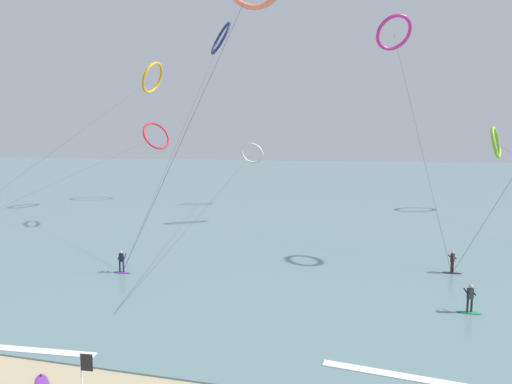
{
  "coord_description": "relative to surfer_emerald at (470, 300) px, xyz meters",
  "views": [
    {
      "loc": [
        7.31,
        -8.25,
        9.95
      ],
      "look_at": [
        0.0,
        22.3,
        6.19
      ],
      "focal_mm": 29.92,
      "sensor_mm": 36.0,
      "label": 1
    }
  ],
  "objects": [
    {
      "name": "beach_flag",
      "position": [
        -15.44,
        -13.82,
        1.04
      ],
      "size": [
        0.47,
        0.07,
        2.79
      ],
      "color": "silver",
      "rests_on": "ground"
    },
    {
      "name": "kite_magenta",
      "position": [
        -2.99,
        25.57,
        21.11
      ],
      "size": [
        6.05,
        19.9,
        23.78
      ],
      "rotation": [
        0.0,
        0.0,
        3.58
      ],
      "color": "#CC288E",
      "rests_on": "ground"
    },
    {
      "name": "surfer_emerald",
      "position": [
        0.0,
        0.0,
        0.0
      ],
      "size": [
        1.4,
        0.69,
        1.7
      ],
      "rotation": [
        0.0,
        0.0,
        3.64
      ],
      "color": "#199351",
      "rests_on": "ground"
    },
    {
      "name": "kite_ivory",
      "position": [
        -22.37,
        37.8,
        7.24
      ],
      "size": [
        4.4,
        44.44,
        9.76
      ],
      "rotation": [
        0.0,
        0.0,
        3.05
      ],
      "color": "silver",
      "rests_on": "ground"
    },
    {
      "name": "sea_water",
      "position": [
        -13.8,
        89.7,
        -0.78
      ],
      "size": [
        400.0,
        200.0,
        0.08
      ],
      "primitive_type": "cube",
      "color": "slate",
      "rests_on": "ground"
    },
    {
      "name": "kite_amber",
      "position": [
        -35.53,
        31.57,
        18.12
      ],
      "size": [
        3.88,
        39.79,
        21.23
      ],
      "rotation": [
        0.0,
        0.0,
        4.67
      ],
      "color": "orange",
      "rests_on": "ground"
    },
    {
      "name": "kite_crimson",
      "position": [
        -39.39,
        39.98,
        9.98
      ],
      "size": [
        4.63,
        51.06,
        13.16
      ],
      "rotation": [
        0.0,
        0.0,
        1.08
      ],
      "color": "red",
      "rests_on": "ground"
    },
    {
      "name": "kite_navy",
      "position": [
        -21.54,
        20.32,
        20.29
      ],
      "size": [
        4.06,
        20.46,
        22.98
      ],
      "rotation": [
        0.0,
        0.0,
        5.32
      ],
      "color": "navy",
      "rests_on": "ground"
    },
    {
      "name": "kite_lime",
      "position": [
        12.24,
        40.33,
        8.94
      ],
      "size": [
        4.22,
        50.91,
        12.07
      ],
      "rotation": [
        0.0,
        0.0,
        1.16
      ],
      "color": "#8CC62D",
      "rests_on": "ground"
    },
    {
      "name": "surfer_violet",
      "position": [
        -23.6,
        2.13,
        0.0
      ],
      "size": [
        1.4,
        0.61,
        1.7
      ],
      "rotation": [
        0.0,
        0.0,
        3.3
      ],
      "color": "purple",
      "rests_on": "ground"
    },
    {
      "name": "surfer_charcoal",
      "position": [
        0.6,
        7.8,
        0.0
      ],
      "size": [
        1.4,
        0.72,
        1.7
      ],
      "rotation": [
        0.0,
        0.0,
        4.13
      ],
      "color": "black",
      "rests_on": "ground"
    }
  ]
}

